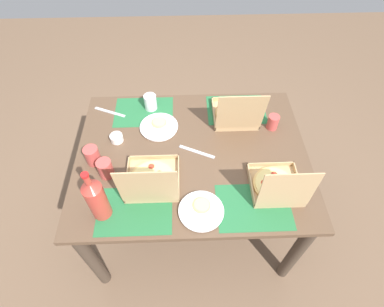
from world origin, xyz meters
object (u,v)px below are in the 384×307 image
plate_near_right (159,127)px  cup_red (273,122)px  pizza_box_edge_far (236,114)px  pizza_box_corner_left (152,180)px  cup_clear_right (105,169)px  plate_far_right (201,211)px  cup_spare (92,156)px  condiment_bowl (117,138)px  soda_bottle (96,199)px  cup_dark (150,102)px  pizza_box_center (277,186)px

plate_near_right → cup_red: bearing=178.2°
pizza_box_edge_far → cup_red: (-0.21, 0.07, -0.00)m
pizza_box_corner_left → cup_clear_right: bearing=-17.8°
plate_near_right → cup_red: 0.67m
pizza_box_corner_left → plate_near_right: pizza_box_corner_left is taller
plate_far_right → cup_spare: bearing=-29.7°
cup_clear_right → condiment_bowl: cup_clear_right is taller
soda_bottle → cup_clear_right: 0.24m
cup_spare → condiment_bowl: cup_spare is taller
cup_red → cup_dark: bearing=-14.9°
pizza_box_corner_left → condiment_bowl: pizza_box_corner_left is taller
plate_near_right → cup_red: (-0.67, 0.02, 0.04)m
plate_near_right → cup_spare: 0.42m
cup_dark → condiment_bowl: cup_dark is taller
pizza_box_edge_far → cup_clear_right: size_ratio=2.88×
plate_near_right → cup_dark: cup_dark is taller
pizza_box_corner_left → plate_near_right: bearing=-92.6°
pizza_box_corner_left → pizza_box_edge_far: (-0.48, -0.46, -0.00)m
soda_bottle → cup_red: (-0.92, -0.53, -0.09)m
cup_dark → plate_far_right: bearing=110.6°
pizza_box_corner_left → soda_bottle: soda_bottle is taller
cup_clear_right → condiment_bowl: size_ratio=1.45×
plate_far_right → condiment_bowl: size_ratio=3.02×
cup_clear_right → cup_red: size_ratio=1.17×
pizza_box_corner_left → cup_clear_right: pizza_box_corner_left is taller
pizza_box_edge_far → cup_clear_right: (0.72, 0.38, 0.01)m
pizza_box_center → cup_dark: bearing=-43.8°
cup_red → plate_far_right: bearing=50.3°
soda_bottle → cup_dark: (-0.20, -0.72, -0.08)m
pizza_box_corner_left → plate_far_right: bearing=146.9°
plate_far_right → pizza_box_center: bearing=-164.8°
cup_spare → condiment_bowl: size_ratio=1.46×
pizza_box_corner_left → pizza_box_edge_far: size_ratio=1.01×
pizza_box_edge_far → plate_near_right: bearing=6.7°
soda_bottle → pizza_box_corner_left: bearing=-148.0°
cup_spare → plate_near_right: bearing=-144.7°
pizza_box_center → cup_clear_right: size_ratio=2.73×
cup_red → condiment_bowl: 0.91m
pizza_box_center → cup_spare: (0.94, -0.22, 0.01)m
plate_far_right → pizza_box_corner_left: bearing=-33.1°
cup_spare → cup_red: bearing=-167.7°
cup_dark → cup_clear_right: 0.54m
pizza_box_center → pizza_box_edge_far: pizza_box_edge_far is taller
pizza_box_edge_far → soda_bottle: (0.71, 0.60, 0.09)m
pizza_box_edge_far → pizza_box_center: bearing=105.4°
cup_dark → cup_red: (-0.72, 0.19, -0.00)m
pizza_box_edge_far → cup_clear_right: bearing=27.9°
pizza_box_corner_left → pizza_box_center: size_ratio=1.07×
cup_spare → condiment_bowl: bearing=-124.9°
condiment_bowl → cup_spare: bearing=55.1°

